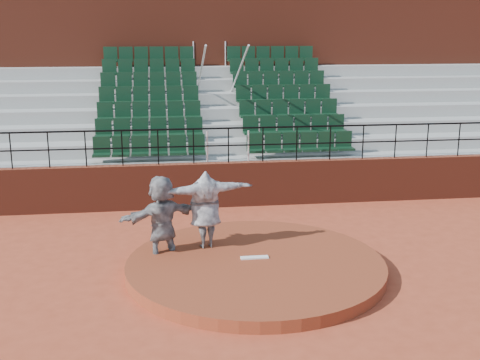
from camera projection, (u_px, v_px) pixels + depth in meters
name	position (u px, v px, depth m)	size (l,w,h in m)	color
ground	(255.00, 272.00, 12.84)	(90.00, 90.00, 0.00)	#AA4126
pitchers_mound	(256.00, 266.00, 12.81)	(5.50, 5.50, 0.25)	brown
pitching_rubber	(254.00, 257.00, 12.92)	(0.60, 0.15, 0.03)	white
boundary_wall	(229.00, 184.00, 17.49)	(24.00, 0.30, 1.30)	maroon
wall_railing	(228.00, 138.00, 17.15)	(24.04, 0.05, 1.03)	black
seating_deck	(217.00, 136.00, 20.80)	(24.00, 5.97, 4.63)	#9B9B96
press_box_facade	(207.00, 67.00, 24.09)	(24.00, 3.00, 7.10)	maroon
pitcher	(205.00, 209.00, 13.41)	(2.16, 0.59, 1.76)	black
fielder	(162.00, 219.00, 13.17)	(1.83, 0.58, 1.97)	black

